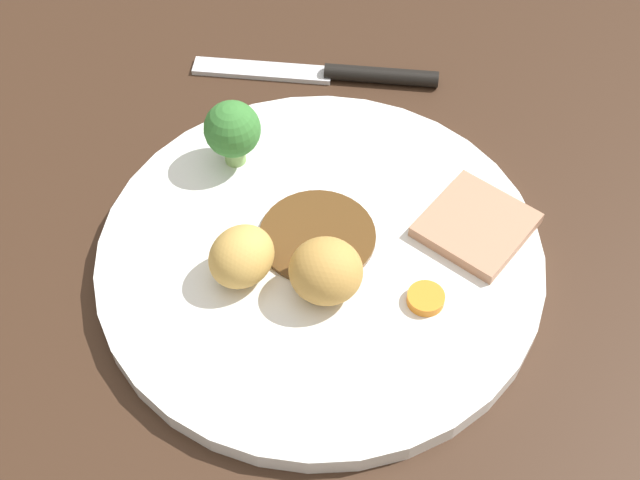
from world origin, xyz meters
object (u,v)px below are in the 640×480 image
Objects in this scene: carrot_coin_front at (426,298)px; broccoli_floret at (232,130)px; knife at (337,74)px; roast_potato_right at (242,257)px; meat_slice_main at (476,225)px; dinner_plate at (320,257)px; roast_potato_left at (326,271)px.

broccoli_floret is (10.80, 12.34, 2.48)cm from carrot_coin_front.
knife is at bearing 15.72° from carrot_coin_front.
carrot_coin_front is at bearing -97.87° from roast_potato_right.
broccoli_floret reaches higher than meat_slice_main.
meat_slice_main is 2.79× the size of carrot_coin_front.
roast_potato_left reaches higher than dinner_plate.
roast_potato_left is at bearing 118.61° from meat_slice_main.
roast_potato_right reaches higher than meat_slice_main.
roast_potato_left reaches higher than meat_slice_main.
dinner_plate is 7.34cm from carrot_coin_front.
meat_slice_main is at bearing -73.90° from roast_potato_right.
broccoli_floret reaches higher than knife.
broccoli_floret is (7.28, 5.98, 3.49)cm from dinner_plate.
roast_potato_left is at bearing 93.67° from knife.
roast_potato_left is at bearing 84.40° from carrot_coin_front.
roast_potato_right is at bearing 79.49° from roast_potato_left.
roast_potato_right is 1.88× the size of carrot_coin_front.
dinner_plate is 10.05cm from broccoli_floret.
carrot_coin_front is (-5.60, 3.32, -0.08)cm from meat_slice_main.
roast_potato_right is 0.22× the size of knife.
roast_potato_right reaches higher than carrot_coin_front.
carrot_coin_front is at bearing 149.36° from meat_slice_main.
roast_potato_left is 20.43cm from knife.
roast_potato_left is at bearing -100.51° from roast_potato_right.
knife is at bearing -14.60° from roast_potato_right.
carrot_coin_front is (-1.50, -10.89, -1.45)cm from roast_potato_right.
dinner_plate is 6.62× the size of roast_potato_right.
broccoli_floret is at bearing 60.83° from knife.
broccoli_floret is at bearing 71.66° from meat_slice_main.
knife is (20.81, 5.86, -1.26)cm from carrot_coin_front.
carrot_coin_front is 0.12× the size of knife.
meat_slice_main is 17.81cm from knife.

